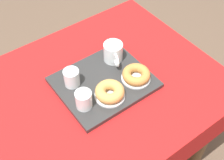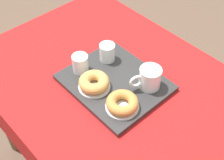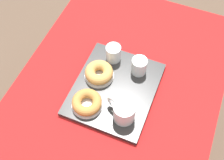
{
  "view_description": "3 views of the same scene",
  "coord_description": "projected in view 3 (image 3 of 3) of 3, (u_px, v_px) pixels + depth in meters",
  "views": [
    {
      "loc": [
        0.42,
        0.71,
        1.7
      ],
      "look_at": [
        -0.07,
        0.04,
        0.77
      ],
      "focal_mm": 48.14,
      "sensor_mm": 36.0,
      "label": 1
    },
    {
      "loc": [
        -0.69,
        0.6,
        1.66
      ],
      "look_at": [
        -0.06,
        0.02,
        0.76
      ],
      "focal_mm": 50.31,
      "sensor_mm": 36.0,
      "label": 2
    },
    {
      "loc": [
        -0.63,
        -0.21,
        1.78
      ],
      "look_at": [
        -0.05,
        0.02,
        0.79
      ],
      "focal_mm": 46.12,
      "sensor_mm": 36.0,
      "label": 3
    }
  ],
  "objects": [
    {
      "name": "donut_plate_left",
      "position": [
        87.0,
        105.0,
        1.15
      ],
      "size": [
        0.13,
        0.13,
        0.01
      ],
      "primitive_type": "cylinder",
      "color": "silver",
      "rests_on": "serving_tray"
    },
    {
      "name": "donut_plate_right",
      "position": [
        99.0,
        76.0,
        1.23
      ],
      "size": [
        0.13,
        0.13,
        0.01
      ],
      "primitive_type": "cylinder",
      "color": "silver",
      "rests_on": "serving_tray"
    },
    {
      "name": "dining_table",
      "position": [
        120.0,
        92.0,
        1.33
      ],
      "size": [
        1.11,
        0.85,
        0.72
      ],
      "color": "red",
      "rests_on": "ground"
    },
    {
      "name": "water_glass_far",
      "position": [
        113.0,
        54.0,
        1.25
      ],
      "size": [
        0.07,
        0.07,
        0.08
      ],
      "color": "white",
      "rests_on": "serving_tray"
    },
    {
      "name": "water_glass_near",
      "position": [
        139.0,
        66.0,
        1.21
      ],
      "size": [
        0.07,
        0.07,
        0.08
      ],
      "color": "white",
      "rests_on": "serving_tray"
    },
    {
      "name": "sugar_donut_right",
      "position": [
        99.0,
        72.0,
        1.21
      ],
      "size": [
        0.12,
        0.12,
        0.04
      ],
      "primitive_type": "torus",
      "color": "tan",
      "rests_on": "donut_plate_right"
    },
    {
      "name": "serving_tray",
      "position": [
        115.0,
        89.0,
        1.21
      ],
      "size": [
        0.39,
        0.33,
        0.02
      ],
      "primitive_type": "cube",
      "color": "#2D2D2D",
      "rests_on": "dining_table"
    },
    {
      "name": "tea_mug_left",
      "position": [
        124.0,
        112.0,
        1.09
      ],
      "size": [
        0.09,
        0.13,
        0.09
      ],
      "color": "white",
      "rests_on": "serving_tray"
    },
    {
      "name": "ground_plane",
      "position": [
        118.0,
        140.0,
        1.86
      ],
      "size": [
        6.0,
        6.0,
        0.0
      ],
      "primitive_type": "plane",
      "color": "brown"
    },
    {
      "name": "sugar_donut_left",
      "position": [
        87.0,
        102.0,
        1.13
      ],
      "size": [
        0.12,
        0.12,
        0.04
      ],
      "primitive_type": "torus",
      "color": "#BC7F3D",
      "rests_on": "donut_plate_left"
    }
  ]
}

